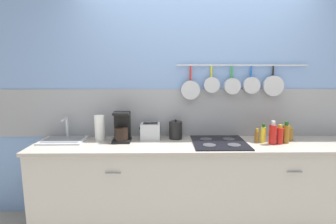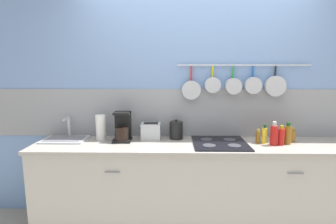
# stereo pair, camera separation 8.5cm
# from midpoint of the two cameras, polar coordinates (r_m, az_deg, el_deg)

# --- Properties ---
(wall_back) EXTENTS (7.20, 0.16, 2.60)m
(wall_back) POSITION_cam_midpoint_polar(r_m,az_deg,el_deg) (2.91, 5.57, 2.17)
(wall_back) COLOR #7293C6
(wall_back) RESTS_ON ground_plane
(cabinet_base) EXTENTS (3.32, 0.57, 0.86)m
(cabinet_base) POSITION_cam_midpoint_polar(r_m,az_deg,el_deg) (2.83, 6.00, -15.93)
(cabinet_base) COLOR #B7B2A8
(cabinet_base) RESTS_ON ground_plane
(countertop) EXTENTS (3.36, 0.59, 0.03)m
(countertop) POSITION_cam_midpoint_polar(r_m,az_deg,el_deg) (2.67, 6.16, -7.20)
(countertop) COLOR #A59E93
(countertop) RESTS_ON cabinet_base
(sink_basin) EXTENTS (0.45, 0.32, 0.23)m
(sink_basin) POSITION_cam_midpoint_polar(r_m,az_deg,el_deg) (2.97, -22.56, -5.45)
(sink_basin) COLOR #B7BABF
(sink_basin) RESTS_ON countertop
(paper_towel_roll) EXTENTS (0.11, 0.11, 0.26)m
(paper_towel_roll) POSITION_cam_midpoint_polar(r_m,az_deg,el_deg) (2.86, -15.47, -3.33)
(paper_towel_roll) COLOR white
(paper_towel_roll) RESTS_ON countertop
(coffee_maker) EXTENTS (0.18, 0.19, 0.31)m
(coffee_maker) POSITION_cam_midpoint_polar(r_m,az_deg,el_deg) (2.76, -10.87, -3.71)
(coffee_maker) COLOR black
(coffee_maker) RESTS_ON countertop
(toaster) EXTENTS (0.22, 0.17, 0.17)m
(toaster) POSITION_cam_midpoint_polar(r_m,az_deg,el_deg) (2.80, -4.73, -4.20)
(toaster) COLOR #B7BABF
(toaster) RESTS_ON countertop
(kettle) EXTENTS (0.14, 0.14, 0.21)m
(kettle) POSITION_cam_midpoint_polar(r_m,az_deg,el_deg) (2.81, 0.80, -3.96)
(kettle) COLOR black
(kettle) RESTS_ON countertop
(cooktop) EXTENTS (0.54, 0.53, 0.01)m
(cooktop) POSITION_cam_midpoint_polar(r_m,az_deg,el_deg) (2.71, 10.25, -6.55)
(cooktop) COLOR black
(cooktop) RESTS_ON countertop
(bottle_sesame_oil) EXTENTS (0.05, 0.05, 0.14)m
(bottle_sesame_oil) POSITION_cam_midpoint_polar(r_m,az_deg,el_deg) (2.82, 17.96, -5.04)
(bottle_sesame_oil) COLOR #8C5919
(bottle_sesame_oil) RESTS_ON countertop
(bottle_hot_sauce) EXTENTS (0.05, 0.05, 0.19)m
(bottle_hot_sauce) POSITION_cam_midpoint_polar(r_m,az_deg,el_deg) (2.82, 19.19, -4.61)
(bottle_hot_sauce) COLOR yellow
(bottle_hot_sauce) RESTS_ON countertop
(bottle_vinegar) EXTENTS (0.07, 0.07, 0.24)m
(bottle_vinegar) POSITION_cam_midpoint_polar(r_m,az_deg,el_deg) (2.79, 20.99, -4.48)
(bottle_vinegar) COLOR red
(bottle_vinegar) RESTS_ON countertop
(bottle_olive_oil) EXTENTS (0.06, 0.06, 0.20)m
(bottle_olive_oil) POSITION_cam_midpoint_polar(r_m,az_deg,el_deg) (2.83, 22.37, -4.74)
(bottle_olive_oil) COLOR red
(bottle_olive_oil) RESTS_ON countertop
(bottle_cooking_wine) EXTENTS (0.07, 0.07, 0.22)m
(bottle_cooking_wine) POSITION_cam_midpoint_polar(r_m,az_deg,el_deg) (2.89, 23.52, -4.32)
(bottle_cooking_wine) COLOR #8C5919
(bottle_cooking_wine) RESTS_ON countertop
(bottle_dish_soap) EXTENTS (0.07, 0.07, 0.15)m
(bottle_dish_soap) POSITION_cam_midpoint_polar(r_m,az_deg,el_deg) (3.01, 24.19, -4.48)
(bottle_dish_soap) COLOR #8C5919
(bottle_dish_soap) RESTS_ON countertop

